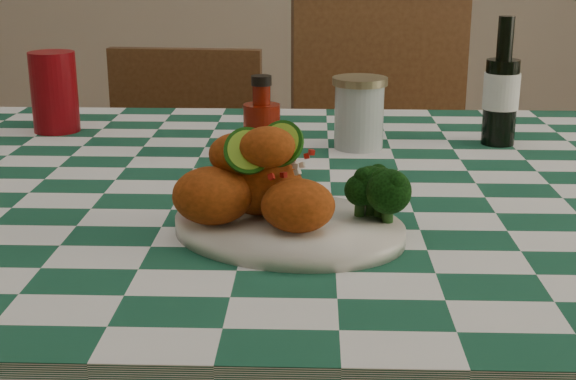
# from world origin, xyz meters

# --- Properties ---
(plate) EXTENTS (0.34, 0.30, 0.02)m
(plate) POSITION_xyz_m (0.05, -0.22, 0.80)
(plate) COLOR silver
(plate) RESTS_ON dining_table
(fried_chicken_pile) EXTENTS (0.17, 0.13, 0.11)m
(fried_chicken_pile) POSITION_xyz_m (0.03, -0.22, 0.86)
(fried_chicken_pile) COLOR #A63E10
(fried_chicken_pile) RESTS_ON plate
(broccoli_side) EXTENTS (0.08, 0.08, 0.06)m
(broccoli_side) POSITION_xyz_m (0.15, -0.21, 0.83)
(broccoli_side) COLOR black
(broccoli_side) RESTS_ON plate
(red_tumbler) EXTENTS (0.09, 0.09, 0.14)m
(red_tumbler) POSITION_xyz_m (-0.38, 0.30, 0.86)
(red_tumbler) COLOR maroon
(red_tumbler) RESTS_ON dining_table
(ketchup_bottle) EXTENTS (0.06, 0.06, 0.13)m
(ketchup_bottle) POSITION_xyz_m (-0.00, 0.14, 0.85)
(ketchup_bottle) COLOR #681005
(ketchup_bottle) RESTS_ON dining_table
(mason_jar) EXTENTS (0.11, 0.11, 0.12)m
(mason_jar) POSITION_xyz_m (0.15, 0.20, 0.84)
(mason_jar) COLOR #B2BCBA
(mason_jar) RESTS_ON dining_table
(beer_bottle) EXTENTS (0.07, 0.07, 0.21)m
(beer_bottle) POSITION_xyz_m (0.39, 0.23, 0.89)
(beer_bottle) COLOR black
(beer_bottle) RESTS_ON dining_table
(wooden_chair_left) EXTENTS (0.42, 0.44, 0.86)m
(wooden_chair_left) POSITION_xyz_m (-0.27, 0.75, 0.43)
(wooden_chair_left) COLOR #472814
(wooden_chair_left) RESTS_ON ground
(wooden_chair_right) EXTENTS (0.53, 0.55, 0.99)m
(wooden_chair_right) POSITION_xyz_m (0.28, 0.76, 0.50)
(wooden_chair_right) COLOR #472814
(wooden_chair_right) RESTS_ON ground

